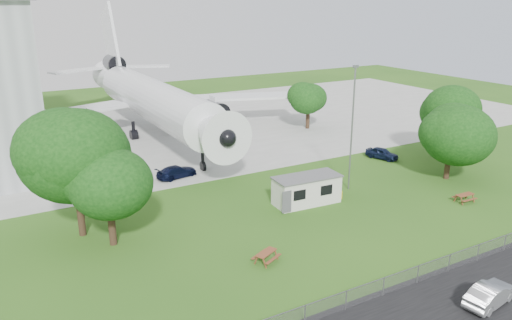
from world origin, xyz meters
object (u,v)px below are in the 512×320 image
airliner (150,97)px  site_cabin (307,190)px  picnic_west (266,262)px  car_centre_sedan (490,294)px  picnic_east (464,202)px

airliner → site_cabin: 31.14m
picnic_west → airliner: bearing=57.9°
picnic_west → car_centre_sedan: car_centre_sedan is taller
airliner → picnic_east: size_ratio=26.52×
site_cabin → picnic_west: bearing=-139.4°
airliner → car_centre_sedan: 49.73m
site_cabin → airliner: bearing=98.4°
picnic_east → car_centre_sedan: (-12.36, -11.72, 0.68)m
picnic_west → picnic_east: size_ratio=1.00×
site_cabin → picnic_east: size_ratio=3.79×
site_cabin → picnic_east: 14.69m
site_cabin → picnic_west: (-8.73, -7.48, -1.31)m
airliner → picnic_east: (17.36, -37.55, -5.27)m
airliner → picnic_east: 41.70m
picnic_east → airliner: bearing=117.0°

